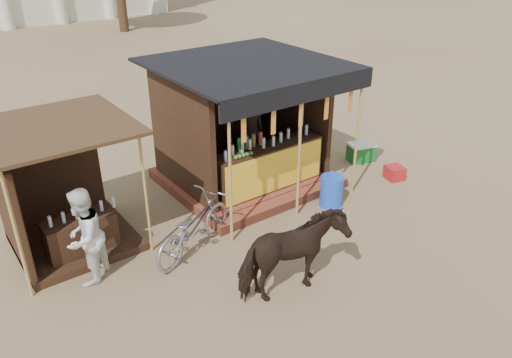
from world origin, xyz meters
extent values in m
plane|color=#846B4C|center=(0.00, 0.00, 0.00)|extent=(120.00, 120.00, 0.00)
cube|color=brown|center=(1.00, 3.50, 0.11)|extent=(3.40, 2.80, 0.22)
cube|color=brown|center=(1.00, 1.95, 0.10)|extent=(3.40, 0.35, 0.20)
cube|color=#372114|center=(1.00, 2.55, 0.69)|extent=(2.60, 0.55, 0.95)
cube|color=yellow|center=(1.00, 2.27, 0.69)|extent=(2.50, 0.02, 0.88)
cube|color=#372114|center=(1.00, 4.75, 1.47)|extent=(3.00, 0.12, 2.50)
cube|color=#372114|center=(-0.50, 3.50, 1.47)|extent=(0.12, 2.50, 2.50)
cube|color=#372114|center=(2.50, 3.50, 1.47)|extent=(0.12, 2.50, 2.50)
cube|color=black|center=(1.00, 3.30, 2.75)|extent=(3.60, 3.60, 0.06)
cube|color=black|center=(1.00, 1.52, 2.57)|extent=(3.60, 0.06, 0.36)
cylinder|color=tan|center=(-0.60, 1.55, 1.38)|extent=(0.06, 0.06, 2.75)
cylinder|color=tan|center=(1.00, 1.55, 1.38)|extent=(0.06, 0.06, 2.75)
cylinder|color=tan|center=(2.60, 1.55, 1.38)|extent=(0.06, 0.06, 2.75)
cube|color=red|center=(-0.30, 1.55, 2.20)|extent=(0.10, 0.02, 0.55)
cube|color=red|center=(0.35, 1.55, 2.20)|extent=(0.10, 0.02, 0.55)
cube|color=red|center=(1.00, 1.55, 2.20)|extent=(0.10, 0.02, 0.55)
cube|color=red|center=(1.65, 1.55, 2.20)|extent=(0.10, 0.02, 0.55)
cube|color=red|center=(2.30, 1.55, 2.20)|extent=(0.10, 0.02, 0.55)
imported|color=black|center=(1.33, 3.60, 1.08)|extent=(0.71, 0.55, 1.72)
cube|color=#372114|center=(-3.00, 3.20, 0.07)|extent=(2.00, 2.00, 0.15)
cube|color=#372114|center=(-3.00, 4.15, 1.05)|extent=(1.90, 0.10, 2.10)
cube|color=#372114|center=(-3.95, 3.20, 1.05)|extent=(0.10, 1.90, 2.10)
cube|color=#472D19|center=(-3.00, 3.10, 2.35)|extent=(2.40, 2.40, 0.06)
cylinder|color=tan|center=(-4.05, 2.15, 1.18)|extent=(0.05, 0.05, 2.35)
cylinder|color=tan|center=(-1.95, 2.15, 1.18)|extent=(0.05, 0.05, 2.35)
cube|color=#372114|center=(-3.00, 2.70, 0.40)|extent=(1.20, 0.50, 0.80)
imported|color=black|center=(-0.67, -0.26, 0.73)|extent=(1.79, 0.97, 1.45)
imported|color=gray|center=(-1.34, 1.67, 0.52)|extent=(2.10, 1.39, 1.04)
imported|color=silver|center=(-3.13, 2.00, 0.84)|extent=(1.03, 1.03, 1.68)
cylinder|color=blue|center=(1.83, 1.42, 0.33)|extent=(0.52, 0.52, 0.67)
cube|color=#A31B1B|center=(3.88, 1.43, 0.15)|extent=(0.47, 0.49, 0.31)
cube|color=#176827|center=(4.00, 2.60, 0.20)|extent=(0.72, 0.58, 0.40)
cube|color=white|center=(4.00, 2.60, 0.43)|extent=(0.74, 0.61, 0.06)
camera|label=1|loc=(-4.86, -5.01, 5.32)|focal=35.00mm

